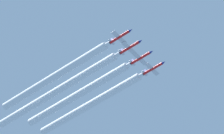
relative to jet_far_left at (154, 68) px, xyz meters
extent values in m
cylinder|color=red|center=(0.00, -0.32, -0.03)|extent=(1.11, 9.55, 1.11)
cone|color=navy|center=(0.00, 5.26, -0.03)|extent=(1.05, 1.61, 1.05)
ellipsoid|color=black|center=(0.00, 1.78, 0.44)|extent=(0.61, 2.21, 0.50)
cube|color=silver|center=(0.00, -0.79, -0.11)|extent=(8.05, 1.91, 0.12)
cube|color=silver|center=(0.00, -4.65, -0.03)|extent=(3.42, 1.11, 0.12)
cube|color=navy|center=(0.00, -4.57, 1.38)|extent=(0.10, 1.31, 1.71)
cylinder|color=black|center=(0.00, -5.35, -0.03)|extent=(0.83, 0.60, 0.83)
cylinder|color=red|center=(8.03, -0.70, -0.23)|extent=(1.11, 9.55, 1.11)
cone|color=navy|center=(8.03, 4.89, -0.23)|extent=(1.05, 1.61, 1.05)
ellipsoid|color=black|center=(8.03, 1.41, 0.24)|extent=(0.61, 2.21, 0.50)
cube|color=silver|center=(8.03, -1.17, -0.32)|extent=(8.05, 1.91, 0.12)
cube|color=silver|center=(8.03, -5.03, -0.23)|extent=(3.42, 1.11, 0.12)
cube|color=navy|center=(8.03, -4.95, 1.17)|extent=(0.10, 1.31, 1.71)
cylinder|color=black|center=(8.03, -5.72, -0.23)|extent=(0.83, 0.60, 0.83)
cylinder|color=red|center=(15.29, -0.72, -0.17)|extent=(1.11, 9.55, 1.11)
cone|color=navy|center=(15.29, 4.87, -0.17)|extent=(1.05, 1.61, 1.05)
ellipsoid|color=black|center=(15.29, 1.39, 0.30)|extent=(0.61, 2.21, 0.50)
cube|color=silver|center=(15.29, -1.19, -0.25)|extent=(8.05, 1.91, 0.12)
cube|color=silver|center=(15.29, -5.05, -0.17)|extent=(3.42, 1.11, 0.12)
cube|color=navy|center=(15.29, -4.97, 1.24)|extent=(0.10, 1.31, 1.71)
cylinder|color=black|center=(15.29, -5.74, -0.17)|extent=(0.83, 0.60, 0.83)
cylinder|color=red|center=(22.06, -0.56, 0.06)|extent=(1.11, 9.55, 1.11)
cone|color=navy|center=(22.06, 5.02, 0.06)|extent=(1.05, 1.61, 1.05)
ellipsoid|color=black|center=(22.06, 1.54, 0.53)|extent=(0.61, 2.21, 0.50)
cube|color=silver|center=(22.06, -1.03, -0.02)|extent=(8.05, 1.91, 0.12)
cube|color=silver|center=(22.06, -4.89, 0.06)|extent=(3.42, 1.11, 0.12)
cube|color=navy|center=(22.06, -4.81, 1.47)|extent=(0.10, 1.31, 1.71)
cylinder|color=black|center=(22.06, -5.59, 0.06)|extent=(0.83, 0.60, 0.83)
cylinder|color=white|center=(0.00, -29.06, -0.03)|extent=(1.71, 47.32, 1.71)
cylinder|color=white|center=(0.00, -34.74, -0.03)|extent=(3.25, 54.42, 3.25)
cylinder|color=white|center=(8.03, -29.38, -0.23)|extent=(1.71, 47.21, 1.71)
cylinder|color=white|center=(8.03, -35.04, -0.23)|extent=(3.25, 54.29, 3.25)
cylinder|color=white|center=(15.29, -34.04, -0.17)|extent=(1.71, 56.49, 1.71)
cylinder|color=white|center=(15.29, -40.82, -0.17)|extent=(3.25, 64.96, 3.25)
cylinder|color=white|center=(22.06, -30.18, 0.06)|extent=(1.71, 49.08, 1.71)
cylinder|color=white|center=(22.06, -36.07, 0.06)|extent=(3.25, 56.44, 3.25)
camera|label=1|loc=(175.80, 117.91, -232.57)|focal=121.32mm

